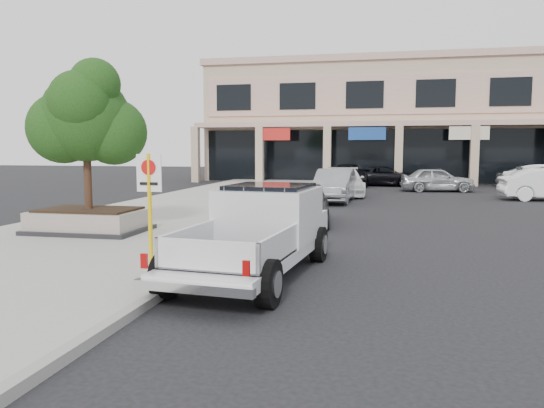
{
  "coord_description": "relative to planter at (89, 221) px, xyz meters",
  "views": [
    {
      "loc": [
        2.21,
        -11.15,
        2.56
      ],
      "look_at": [
        -0.53,
        1.5,
        1.2
      ],
      "focal_mm": 35.0,
      "sensor_mm": 36.0,
      "label": 1
    }
  ],
  "objects": [
    {
      "name": "no_parking_sign",
      "position": [
        3.57,
        -3.53,
        1.16
      ],
      "size": [
        0.55,
        0.09,
        2.3
      ],
      "color": "yellow",
      "rests_on": "sidewalk"
    },
    {
      "name": "lot_car_a",
      "position": [
        11.36,
        19.1,
        0.25
      ],
      "size": [
        4.39,
        2.12,
        1.45
      ],
      "primitive_type": "imported",
      "rotation": [
        0.0,
        0.0,
        1.67
      ],
      "color": "#A5A9AD",
      "rests_on": "ground"
    },
    {
      "name": "curb_car_a",
      "position": [
        5.68,
        4.0,
        0.25
      ],
      "size": [
        2.22,
        4.44,
        1.45
      ],
      "primitive_type": "imported",
      "rotation": [
        0.0,
        0.0,
        0.12
      ],
      "color": "#292B2D",
      "rests_on": "ground"
    },
    {
      "name": "pickup_truck",
      "position": [
        5.86,
        -3.67,
        0.42
      ],
      "size": [
        2.63,
        5.88,
        1.8
      ],
      "primitive_type": null,
      "rotation": [
        0.0,
        0.0,
        -0.09
      ],
      "color": "silver",
      "rests_on": "ground"
    },
    {
      "name": "curb",
      "position": [
        4.66,
        3.38,
        -0.4
      ],
      "size": [
        0.2,
        52.0,
        0.15
      ],
      "primitive_type": "cube",
      "color": "gray",
      "rests_on": "ground"
    },
    {
      "name": "planter_tree",
      "position": [
        0.13,
        0.15,
        2.94
      ],
      "size": [
        2.9,
        2.55,
        4.0
      ],
      "color": "black",
      "rests_on": "planter"
    },
    {
      "name": "ground",
      "position": [
        6.21,
        -2.62,
        -0.48
      ],
      "size": [
        120.0,
        120.0,
        0.0
      ],
      "primitive_type": "plane",
      "color": "black",
      "rests_on": "ground"
    },
    {
      "name": "strip_mall",
      "position": [
        14.21,
        31.32,
        4.27
      ],
      "size": [
        40.55,
        12.43,
        9.5
      ],
      "color": "tan",
      "rests_on": "ground"
    },
    {
      "name": "lot_car_d",
      "position": [
        8.34,
        23.28,
        0.19
      ],
      "size": [
        4.99,
        2.68,
        1.33
      ],
      "primitive_type": "imported",
      "rotation": [
        0.0,
        0.0,
        1.47
      ],
      "color": "black",
      "rests_on": "ground"
    },
    {
      "name": "curb_car_d",
      "position": [
        5.82,
        22.57,
        0.26
      ],
      "size": [
        3.06,
        5.56,
        1.48
      ],
      "primitive_type": "imported",
      "rotation": [
        0.0,
        0.0,
        0.12
      ],
      "color": "black",
      "rests_on": "ground"
    },
    {
      "name": "lot_car_e",
      "position": [
        17.59,
        23.82,
        0.2
      ],
      "size": [
        4.15,
        2.09,
        1.36
      ],
      "primitive_type": "imported",
      "rotation": [
        0.0,
        0.0,
        1.7
      ],
      "color": "#ADAFB5",
      "rests_on": "ground"
    },
    {
      "name": "planter",
      "position": [
        0.0,
        0.0,
        0.0
      ],
      "size": [
        3.2,
        2.2,
        0.68
      ],
      "color": "black",
      "rests_on": "sidewalk"
    },
    {
      "name": "sidewalk",
      "position": [
        0.71,
        3.38,
        -0.4
      ],
      "size": [
        8.0,
        52.0,
        0.15
      ],
      "primitive_type": "cube",
      "color": "gray",
      "rests_on": "ground"
    },
    {
      "name": "curb_car_b",
      "position": [
        5.96,
        11.75,
        0.31
      ],
      "size": [
        1.86,
        4.83,
        1.57
      ],
      "primitive_type": "imported",
      "rotation": [
        0.0,
        0.0,
        -0.04
      ],
      "color": "gray",
      "rests_on": "ground"
    },
    {
      "name": "hedge",
      "position": [
        4.41,
        2.73,
        0.14
      ],
      "size": [
        1.1,
        0.99,
        0.93
      ],
      "primitive_type": "ellipsoid",
      "color": "#134415",
      "rests_on": "sidewalk"
    },
    {
      "name": "curb_car_c",
      "position": [
        6.13,
        15.32,
        0.28
      ],
      "size": [
        2.67,
        5.39,
        1.51
      ],
      "primitive_type": "imported",
      "rotation": [
        0.0,
        0.0,
        0.11
      ],
      "color": "silver",
      "rests_on": "ground"
    }
  ]
}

